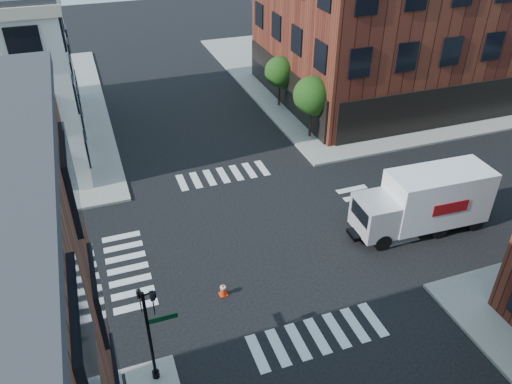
% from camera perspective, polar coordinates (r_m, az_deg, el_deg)
% --- Properties ---
extents(ground, '(120.00, 120.00, 0.00)m').
position_cam_1_polar(ground, '(26.77, 0.52, -5.39)').
color(ground, black).
rests_on(ground, ground).
extents(sidewalk_ne, '(30.00, 30.00, 0.15)m').
position_cam_1_polar(sidewalk_ne, '(52.23, 14.73, 13.53)').
color(sidewalk_ne, gray).
rests_on(sidewalk_ne, ground).
extents(building_ne, '(25.00, 16.00, 12.00)m').
position_cam_1_polar(building_ne, '(46.44, 18.68, 18.22)').
color(building_ne, '#451811').
rests_on(building_ne, ground).
extents(tree_near, '(2.69, 2.69, 4.49)m').
position_cam_1_polar(tree_near, '(35.78, 6.51, 10.72)').
color(tree_near, black).
rests_on(tree_near, ground).
extents(tree_far, '(2.43, 2.43, 4.07)m').
position_cam_1_polar(tree_far, '(40.98, 2.82, 13.40)').
color(tree_far, black).
rests_on(tree_far, ground).
extents(signal_pole, '(1.29, 1.24, 4.60)m').
position_cam_1_polar(signal_pole, '(18.95, -12.06, -14.67)').
color(signal_pole, black).
rests_on(signal_pole, ground).
extents(box_truck, '(7.73, 2.62, 3.45)m').
position_cam_1_polar(box_truck, '(28.00, 18.80, -0.96)').
color(box_truck, white).
rests_on(box_truck, ground).
extents(traffic_cone, '(0.40, 0.40, 0.69)m').
position_cam_1_polar(traffic_cone, '(23.50, -3.79, -11.02)').
color(traffic_cone, red).
rests_on(traffic_cone, ground).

